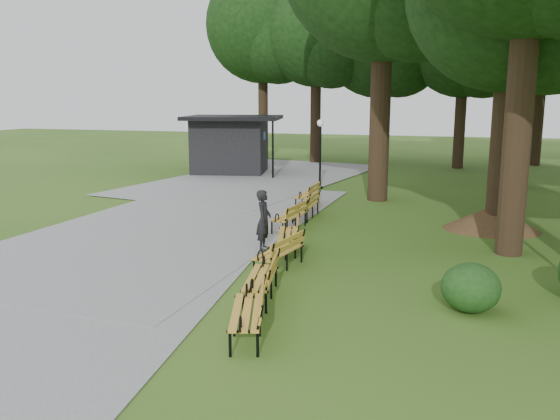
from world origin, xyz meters
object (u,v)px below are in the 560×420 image
(person, at_px, (264,220))
(bench_5, at_px, (306,205))
(dirt_mound, at_px, (492,218))
(bench_4, at_px, (289,217))
(bench_6, at_px, (308,195))
(bench_0, at_px, (247,312))
(bench_1, at_px, (261,278))
(lamp_post, at_px, (320,139))
(kiosk, at_px, (230,144))
(bench_2, at_px, (279,252))
(bench_3, at_px, (288,234))

(person, height_order, bench_5, person)
(dirt_mound, xyz_separation_m, bench_4, (-6.04, -1.91, 0.06))
(bench_5, relative_size, bench_6, 1.00)
(bench_0, height_order, bench_5, same)
(bench_1, xyz_separation_m, bench_6, (-1.63, 10.31, 0.00))
(lamp_post, relative_size, bench_0, 1.64)
(kiosk, bearing_deg, bench_5, -67.79)
(lamp_post, bearing_deg, bench_2, -81.35)
(kiosk, xyz_separation_m, bench_0, (8.52, -20.56, -1.11))
(bench_1, bearing_deg, dirt_mound, 138.23)
(bench_5, bearing_deg, kiosk, -147.07)
(person, xyz_separation_m, bench_2, (0.93, -1.65, -0.39))
(dirt_mound, xyz_separation_m, bench_5, (-6.01, 0.10, 0.06))
(lamp_post, bearing_deg, bench_5, -80.97)
(bench_3, bearing_deg, bench_0, -4.91)
(bench_6, bearing_deg, person, 5.37)
(bench_0, bearing_deg, bench_3, 172.42)
(person, distance_m, bench_6, 6.63)
(bench_1, distance_m, bench_3, 3.91)
(lamp_post, distance_m, bench_4, 8.71)
(bench_1, bearing_deg, bench_0, 1.07)
(bench_0, distance_m, bench_5, 10.18)
(lamp_post, relative_size, bench_2, 1.64)
(bench_4, bearing_deg, dirt_mound, 114.16)
(kiosk, bearing_deg, bench_3, -74.35)
(bench_4, bearing_deg, lamp_post, -166.68)
(bench_0, bearing_deg, dirt_mound, 139.00)
(person, distance_m, bench_5, 4.49)
(kiosk, height_order, bench_3, kiosk)
(bench_3, xyz_separation_m, bench_6, (-1.09, 6.44, 0.00))
(person, relative_size, bench_4, 0.87)
(bench_1, distance_m, bench_5, 8.26)
(kiosk, bearing_deg, bench_4, -72.37)
(bench_3, bearing_deg, kiosk, -166.97)
(person, relative_size, bench_0, 0.87)
(bench_2, distance_m, bench_4, 4.22)
(person, height_order, bench_1, person)
(bench_4, bearing_deg, bench_2, 19.32)
(bench_3, bearing_deg, bench_1, -6.16)
(person, xyz_separation_m, bench_4, (0.00, 2.46, -0.39))
(lamp_post, bearing_deg, bench_1, -81.62)
(kiosk, relative_size, lamp_post, 1.59)
(bench_3, bearing_deg, bench_5, 173.69)
(bench_5, bearing_deg, bench_3, 7.02)
(bench_3, distance_m, bench_5, 4.35)
(dirt_mound, relative_size, bench_4, 1.30)
(bench_4, bearing_deg, kiosk, -144.23)
(dirt_mound, bearing_deg, kiosk, 140.83)
(kiosk, distance_m, bench_3, 16.67)
(kiosk, bearing_deg, bench_2, -76.09)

